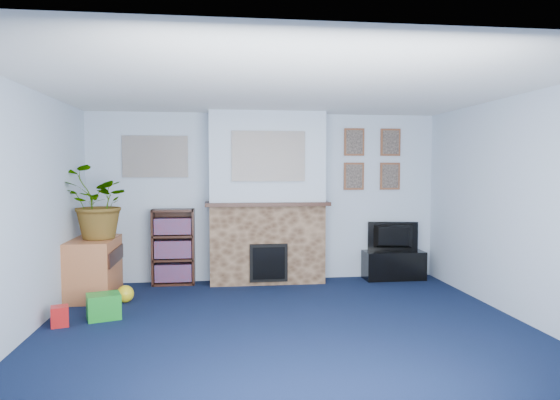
{
  "coord_description": "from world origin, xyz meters",
  "views": [
    {
      "loc": [
        -0.67,
        -4.91,
        1.61
      ],
      "look_at": [
        0.05,
        0.93,
        1.24
      ],
      "focal_mm": 32.0,
      "sensor_mm": 36.0,
      "label": 1
    }
  ],
  "objects": [
    {
      "name": "sideboard",
      "position": [
        -2.24,
        1.54,
        0.35
      ],
      "size": [
        0.52,
        0.94,
        0.73
      ],
      "primitive_type": "cube",
      "color": "#BA683B",
      "rests_on": "ground"
    },
    {
      "name": "floor",
      "position": [
        0.0,
        0.0,
        0.0
      ],
      "size": [
        5.0,
        4.5,
        0.01
      ],
      "primitive_type": "cube",
      "color": "#0D1734",
      "rests_on": "ground"
    },
    {
      "name": "toy_ball",
      "position": [
        -1.8,
        1.2,
        0.09
      ],
      "size": [
        0.21,
        0.21,
        0.21
      ],
      "primitive_type": "sphere",
      "color": "yellow",
      "rests_on": "ground"
    },
    {
      "name": "wall_right",
      "position": [
        2.5,
        0.0,
        1.2
      ],
      "size": [
        0.04,
        4.5,
        2.4
      ],
      "primitive_type": "cube",
      "color": "silver",
      "rests_on": "ground"
    },
    {
      "name": "toy_tube",
      "position": [
        -2.3,
        1.2,
        0.07
      ],
      "size": [
        0.31,
        0.14,
        0.18
      ],
      "primitive_type": "cylinder",
      "rotation": [
        0.0,
        1.43,
        0.0
      ],
      "color": "blue",
      "rests_on": "ground"
    },
    {
      "name": "portrait_br",
      "position": [
        1.85,
        2.23,
        1.5
      ],
      "size": [
        0.3,
        0.03,
        0.4
      ],
      "primitive_type": "cube",
      "color": "brown",
      "rests_on": "wall_back"
    },
    {
      "name": "chimney_breast",
      "position": [
        0.0,
        2.05,
        1.18
      ],
      "size": [
        1.72,
        0.5,
        2.4
      ],
      "color": "brown",
      "rests_on": "ground"
    },
    {
      "name": "portrait_tl",
      "position": [
        1.3,
        2.23,
        2.0
      ],
      "size": [
        0.3,
        0.03,
        0.4
      ],
      "primitive_type": "cube",
      "color": "brown",
      "rests_on": "wall_back"
    },
    {
      "name": "wall_back",
      "position": [
        0.0,
        2.25,
        1.2
      ],
      "size": [
        5.0,
        0.04,
        2.4
      ],
      "primitive_type": "cube",
      "color": "silver",
      "rests_on": "ground"
    },
    {
      "name": "collage_main",
      "position": [
        0.0,
        1.84,
        1.78
      ],
      "size": [
        1.0,
        0.03,
        0.68
      ],
      "primitive_type": "cube",
      "color": "gray",
      "rests_on": "chimney_breast"
    },
    {
      "name": "television",
      "position": [
        1.85,
        2.05,
        0.62
      ],
      "size": [
        0.73,
        0.23,
        0.42
      ],
      "primitive_type": "imported",
      "rotation": [
        0.0,
        0.0,
        2.96
      ],
      "color": "black",
      "rests_on": "tv_stand"
    },
    {
      "name": "wall_left",
      "position": [
        -2.5,
        0.0,
        1.2
      ],
      "size": [
        0.04,
        4.5,
        2.4
      ],
      "primitive_type": "cube",
      "color": "silver",
      "rests_on": "ground"
    },
    {
      "name": "portrait_bl",
      "position": [
        1.3,
        2.23,
        1.5
      ],
      "size": [
        0.3,
        0.03,
        0.4
      ],
      "primitive_type": "cube",
      "color": "brown",
      "rests_on": "wall_back"
    },
    {
      "name": "bookshelf",
      "position": [
        -1.3,
        2.11,
        0.5
      ],
      "size": [
        0.58,
        0.28,
        1.05
      ],
      "color": "#321912",
      "rests_on": "ground"
    },
    {
      "name": "toy_block",
      "position": [
        -2.3,
        0.35,
        0.11
      ],
      "size": [
        0.21,
        0.21,
        0.21
      ],
      "primitive_type": "cube",
      "rotation": [
        0.0,
        0.0,
        0.29
      ],
      "color": "red",
      "rests_on": "ground"
    },
    {
      "name": "mantel_candle",
      "position": [
        0.36,
        2.0,
        1.23
      ],
      "size": [
        0.05,
        0.05,
        0.17
      ],
      "primitive_type": "cylinder",
      "color": "#B2BFC6",
      "rests_on": "chimney_breast"
    },
    {
      "name": "collage_left",
      "position": [
        -1.55,
        2.23,
        1.78
      ],
      "size": [
        0.9,
        0.03,
        0.58
      ],
      "primitive_type": "cube",
      "color": "gray",
      "rests_on": "wall_back"
    },
    {
      "name": "mantel_can",
      "position": [
        0.63,
        2.0,
        1.21
      ],
      "size": [
        0.05,
        0.05,
        0.11
      ],
      "primitive_type": "cylinder",
      "color": "red",
      "rests_on": "chimney_breast"
    },
    {
      "name": "mantel_clock",
      "position": [
        -0.1,
        2.0,
        1.22
      ],
      "size": [
        0.11,
        0.07,
        0.15
      ],
      "primitive_type": "cube",
      "color": "gold",
      "rests_on": "chimney_breast"
    },
    {
      "name": "potted_plant",
      "position": [
        -2.19,
        1.49,
        1.2
      ],
      "size": [
        1.11,
        1.09,
        0.93
      ],
      "primitive_type": "imported",
      "rotation": [
        0.0,
        0.0,
        3.83
      ],
      "color": "#26661E",
      "rests_on": "sideboard"
    },
    {
      "name": "portrait_tr",
      "position": [
        1.85,
        2.23,
        2.0
      ],
      "size": [
        0.3,
        0.03,
        0.4
      ],
      "primitive_type": "cube",
      "color": "brown",
      "rests_on": "wall_back"
    },
    {
      "name": "tv_stand",
      "position": [
        1.85,
        2.03,
        0.23
      ],
      "size": [
        0.87,
        0.37,
        0.41
      ],
      "primitive_type": "cube",
      "color": "black",
      "rests_on": "ground"
    },
    {
      "name": "mantel_teddy",
      "position": [
        -0.59,
        2.0,
        1.22
      ],
      "size": [
        0.14,
        0.14,
        0.14
      ],
      "primitive_type": "sphere",
      "color": "gray",
      "rests_on": "chimney_breast"
    },
    {
      "name": "ceiling",
      "position": [
        0.0,
        0.0,
        2.4
      ],
      "size": [
        5.0,
        4.5,
        0.01
      ],
      "primitive_type": "cube",
      "color": "white",
      "rests_on": "wall_back"
    },
    {
      "name": "wall_front",
      "position": [
        0.0,
        -2.25,
        1.2
      ],
      "size": [
        5.0,
        0.04,
        2.4
      ],
      "primitive_type": "cube",
      "color": "silver",
      "rests_on": "ground"
    },
    {
      "name": "green_crate",
      "position": [
        -1.91,
        0.56,
        0.14
      ],
      "size": [
        0.41,
        0.36,
        0.27
      ],
      "primitive_type": "cube",
      "rotation": [
        0.0,
        0.0,
        0.33
      ],
      "color": "#198C26",
      "rests_on": "ground"
    }
  ]
}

